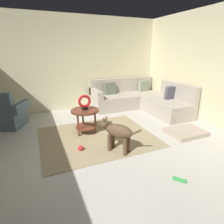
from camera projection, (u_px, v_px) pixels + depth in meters
ground_plane at (102, 157)px, 3.28m from camera, size 6.00×6.00×0.10m
wall_back at (66, 64)px, 5.40m from camera, size 6.00×0.12×2.70m
area_rug at (97, 137)px, 3.93m from camera, size 2.30×1.90×0.01m
sectional_couch at (140, 100)px, 5.67m from camera, size 2.20×2.25×0.88m
armchair at (7, 115)px, 4.32m from camera, size 0.98×0.89×0.88m
side_table at (85, 115)px, 4.00m from camera, size 0.60×0.60×0.54m
torus_sculpture at (85, 102)px, 3.91m from camera, size 0.28×0.08×0.33m
dog_bed_mat at (186, 132)px, 4.06m from camera, size 0.80×0.60×0.09m
dog at (117, 132)px, 3.28m from camera, size 0.55×0.71×0.63m
dog_toy_ball at (80, 148)px, 3.39m from camera, size 0.10×0.10×0.10m
dog_toy_rope at (180, 180)px, 2.61m from camera, size 0.16×0.18×0.05m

